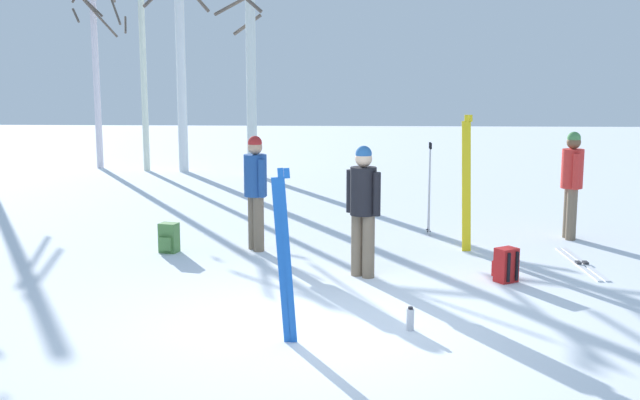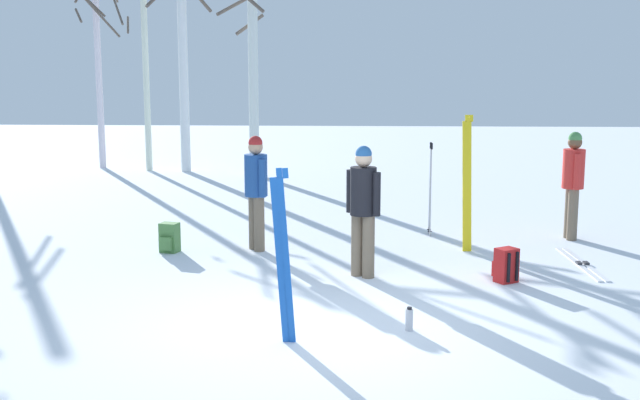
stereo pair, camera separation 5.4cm
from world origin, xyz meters
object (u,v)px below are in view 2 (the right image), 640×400
(ski_poles_0, at_px, (430,186))
(birch_tree_5, at_px, (252,52))
(person_2, at_px, (573,178))
(ski_pair_lying_0, at_px, (581,264))
(birch_tree_2, at_px, (98,65))
(backpack_0, at_px, (506,265))
(water_bottle_1, at_px, (409,319))
(person_1, at_px, (363,203))
(birch_tree_3, at_px, (145,68))
(person_0, at_px, (256,185))
(ski_pair_planted_1, at_px, (283,257))
(backpack_1, at_px, (169,238))
(ski_pair_planted_0, at_px, (467,184))
(birch_tree_4, at_px, (183,48))

(ski_poles_0, distance_m, birch_tree_5, 8.52)
(person_2, distance_m, ski_pair_lying_0, 1.95)
(birch_tree_2, bearing_deg, backpack_0, -51.65)
(birch_tree_5, bearing_deg, water_bottle_1, -74.95)
(person_1, distance_m, person_2, 4.14)
(ski_poles_0, bearing_deg, birch_tree_5, 118.11)
(birch_tree_5, bearing_deg, person_2, -50.72)
(birch_tree_3, bearing_deg, person_0, -65.73)
(ski_pair_planted_1, distance_m, backpack_1, 4.34)
(person_1, relative_size, birch_tree_2, 0.31)
(person_2, relative_size, birch_tree_3, 0.32)
(person_0, xyz_separation_m, person_1, (1.58, -1.45, 0.00))
(person_1, bearing_deg, ski_poles_0, 67.55)
(person_2, xyz_separation_m, ski_pair_planted_0, (-1.79, -0.95, 0.03))
(ski_pair_planted_0, relative_size, birch_tree_5, 0.33)
(ski_pair_planted_0, distance_m, birch_tree_5, 9.66)
(backpack_1, relative_size, water_bottle_1, 1.75)
(birch_tree_2, bearing_deg, ski_poles_0, -45.79)
(water_bottle_1, relative_size, birch_tree_2, 0.05)
(person_1, bearing_deg, ski_pair_lying_0, 14.69)
(ski_pair_lying_0, relative_size, birch_tree_2, 0.34)
(ski_pair_planted_1, xyz_separation_m, backpack_1, (-2.06, 3.77, -0.65))
(ski_poles_0, xyz_separation_m, birch_tree_4, (-5.76, 7.79, 2.42))
(person_1, bearing_deg, birch_tree_5, 105.57)
(person_2, height_order, birch_tree_3, birch_tree_3)
(person_1, relative_size, ski_pair_planted_0, 0.85)
(birch_tree_4, bearing_deg, person_0, -71.14)
(backpack_0, xyz_separation_m, birch_tree_2, (-8.95, 11.31, 2.59))
(person_2, distance_m, birch_tree_3, 12.31)
(person_0, height_order, birch_tree_5, birch_tree_5)
(ski_pair_planted_0, height_order, birch_tree_2, birch_tree_2)
(person_0, bearing_deg, backpack_1, -170.46)
(ski_pair_lying_0, relative_size, backpack_0, 4.31)
(ski_pair_planted_1, height_order, ski_poles_0, ski_pair_planted_1)
(ski_pair_planted_1, bearing_deg, birch_tree_5, 98.99)
(birch_tree_5, bearing_deg, backpack_1, -90.61)
(ski_poles_0, relative_size, birch_tree_4, 0.25)
(ski_pair_planted_1, xyz_separation_m, ski_pair_lying_0, (3.84, 3.33, -0.85))
(ski_pair_lying_0, relative_size, water_bottle_1, 7.54)
(person_2, distance_m, backpack_0, 3.13)
(ski_pair_planted_0, xyz_separation_m, birch_tree_4, (-6.19, 8.95, 2.22))
(water_bottle_1, bearing_deg, birch_tree_3, 115.91)
(person_0, height_order, person_2, same)
(ski_pair_lying_0, bearing_deg, backpack_0, -141.59)
(backpack_0, height_order, birch_tree_4, birch_tree_4)
(ski_pair_lying_0, bearing_deg, ski_pair_planted_0, 154.75)
(ski_pair_planted_1, distance_m, birch_tree_5, 12.79)
(birch_tree_4, bearing_deg, ski_pair_lying_0, -51.44)
(ski_pair_planted_1, relative_size, birch_tree_4, 0.29)
(ski_pair_planted_1, xyz_separation_m, backpack_0, (2.61, 2.35, -0.65))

